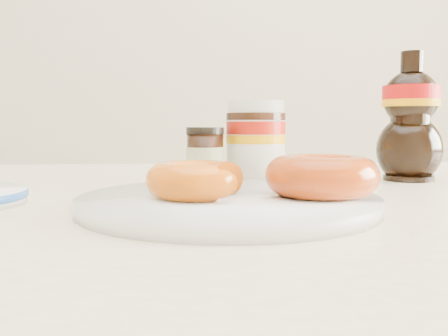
{
  "coord_description": "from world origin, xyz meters",
  "views": [
    {
      "loc": [
        -0.12,
        -0.47,
        0.83
      ],
      "look_at": [
        -0.08,
        0.04,
        0.79
      ],
      "focal_mm": 40.0,
      "sensor_mm": 36.0,
      "label": 1
    }
  ],
  "objects": [
    {
      "name": "plate",
      "position": [
        -0.08,
        -0.01,
        0.76
      ],
      "size": [
        0.28,
        0.28,
        0.01
      ],
      "color": "white",
      "rests_on": "dining_table"
    },
    {
      "name": "donut_whole",
      "position": [
        0.01,
        -0.02,
        0.78
      ],
      "size": [
        0.13,
        0.13,
        0.04
      ],
      "primitive_type": "torus",
      "rotation": [
        0.0,
        0.0,
        0.32
      ],
      "color": "#AC380B",
      "rests_on": "plate"
    },
    {
      "name": "syrup_bottle",
      "position": [
        0.2,
        0.22,
        0.84
      ],
      "size": [
        0.11,
        0.11,
        0.18
      ],
      "primitive_type": null,
      "rotation": [
        0.0,
        0.0,
        -0.34
      ],
      "color": "black",
      "rests_on": "dining_table"
    },
    {
      "name": "dark_jar",
      "position": [
        -0.09,
        0.16,
        0.79
      ],
      "size": [
        0.05,
        0.05,
        0.08
      ],
      "rotation": [
        0.0,
        0.0,
        0.25
      ],
      "color": "black",
      "rests_on": "dining_table"
    },
    {
      "name": "nutella_jar",
      "position": [
        -0.03,
        0.19,
        0.81
      ],
      "size": [
        0.08,
        0.08,
        0.11
      ],
      "rotation": [
        0.0,
        0.0,
        -0.31
      ],
      "color": "white",
      "rests_on": "dining_table"
    },
    {
      "name": "donut_bitten",
      "position": [
        -0.11,
        -0.02,
        0.78
      ],
      "size": [
        0.12,
        0.12,
        0.03
      ],
      "primitive_type": "torus",
      "rotation": [
        0.0,
        0.0,
        0.32
      ],
      "color": "#DB630C",
      "rests_on": "plate"
    },
    {
      "name": "dining_table",
      "position": [
        0.0,
        0.1,
        0.67
      ],
      "size": [
        1.4,
        0.9,
        0.75
      ],
      "color": "#FFF0C2",
      "rests_on": "ground"
    }
  ]
}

